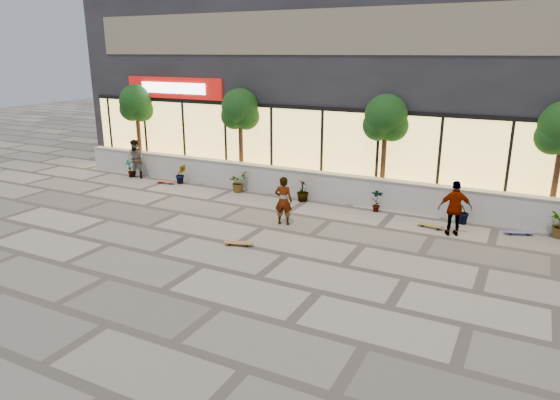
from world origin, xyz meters
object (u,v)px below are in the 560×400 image
at_px(tree_midwest, 240,112).
at_px(skateboard_right_near, 431,226).
at_px(skateboard_right_far, 519,232).
at_px(skateboard_center, 239,243).
at_px(skater_center, 283,201).
at_px(skateboard_left, 165,182).
at_px(tree_mideast, 386,121).
at_px(tree_west, 136,105).
at_px(skater_right_near, 455,208).
at_px(skater_left, 136,159).

distance_m(tree_midwest, skateboard_right_near, 8.95).
bearing_deg(skateboard_right_far, skateboard_center, -167.62).
distance_m(skater_center, skateboard_right_near, 4.69).
bearing_deg(skater_center, skateboard_right_far, -173.25).
bearing_deg(skateboard_center, skateboard_left, 126.43).
relative_size(tree_midwest, skater_center, 2.50).
relative_size(tree_mideast, skater_center, 2.50).
xyz_separation_m(tree_west, tree_midwest, (5.50, 0.00, 0.00)).
bearing_deg(skater_right_near, skater_center, -4.47).
bearing_deg(tree_mideast, skater_center, -118.30).
distance_m(skateboard_center, skateboard_right_far, 8.45).
relative_size(skater_center, skateboard_center, 1.81).
xyz_separation_m(tree_mideast, skater_right_near, (2.91, -2.42, -2.14)).
bearing_deg(skateboard_right_near, tree_mideast, 145.71).
bearing_deg(skater_center, tree_mideast, -130.80).
height_order(tree_west, tree_midwest, same).
distance_m(skateboard_left, skateboard_right_near, 11.00).
xyz_separation_m(tree_midwest, tree_mideast, (6.00, 0.00, 0.00)).
distance_m(tree_west, skater_right_near, 14.77).
relative_size(skater_center, skater_left, 0.93).
xyz_separation_m(skateboard_center, skateboard_right_far, (7.08, 4.61, -0.00)).
xyz_separation_m(tree_west, skateboard_left, (2.72, -1.57, -2.90)).
bearing_deg(skater_left, tree_midwest, 8.33).
xyz_separation_m(skater_left, skateboard_right_far, (15.16, -0.10, -0.76)).
bearing_deg(tree_midwest, skater_center, -44.63).
bearing_deg(skater_center, tree_midwest, -57.12).
bearing_deg(tree_west, skater_right_near, -9.54).
bearing_deg(tree_west, skater_center, -22.32).
xyz_separation_m(skateboard_right_near, skateboard_right_far, (2.49, 0.60, 0.00)).
bearing_deg(tree_midwest, skateboard_right_near, -14.33).
xyz_separation_m(tree_mideast, skateboard_center, (-2.38, -6.11, -2.90)).
bearing_deg(skateboard_right_near, skateboard_right_far, 22.72).
bearing_deg(tree_mideast, skater_right_near, -39.77).
height_order(skater_right_near, skateboard_right_far, skater_right_near).
bearing_deg(skateboard_left, skater_right_near, -8.26).
height_order(tree_midwest, skater_center, tree_midwest).
bearing_deg(tree_west, tree_midwest, 0.00).
bearing_deg(tree_midwest, tree_mideast, 0.00).
xyz_separation_m(tree_mideast, skateboard_right_far, (4.69, -1.50, -2.90)).
distance_m(skater_center, skateboard_center, 2.37).
relative_size(skateboard_center, skateboard_left, 1.00).
height_order(skateboard_left, skateboard_right_far, skateboard_left).
distance_m(tree_mideast, skateboard_right_near, 4.20).
height_order(tree_midwest, skater_left, tree_midwest).
bearing_deg(skater_right_near, skateboard_left, -24.79).
bearing_deg(skateboard_right_far, tree_midwest, 151.30).
distance_m(tree_midwest, skater_right_near, 9.48).
relative_size(tree_west, skateboard_left, 4.51).
bearing_deg(skater_right_near, skater_left, -24.98).
relative_size(tree_west, tree_mideast, 1.00).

